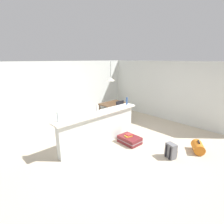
% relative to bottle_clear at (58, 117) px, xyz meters
% --- Properties ---
extents(ground_plane, '(13.00, 13.00, 0.05)m').
position_rel_bottle_clear_xyz_m(ground_plane, '(1.84, -0.42, -1.19)').
color(ground_plane, beige).
extents(wall_back, '(6.60, 0.10, 2.50)m').
position_rel_bottle_clear_xyz_m(wall_back, '(1.84, 2.63, 0.08)').
color(wall_back, silver).
rests_on(wall_back, ground_plane).
extents(wall_right, '(0.10, 6.00, 2.50)m').
position_rel_bottle_clear_xyz_m(wall_right, '(4.89, -0.12, 0.08)').
color(wall_right, silver).
rests_on(wall_right, ground_plane).
extents(partition_half_wall, '(2.80, 0.20, 0.99)m').
position_rel_bottle_clear_xyz_m(partition_half_wall, '(1.28, -0.10, -0.68)').
color(partition_half_wall, silver).
rests_on(partition_half_wall, ground_plane).
extents(bar_countertop, '(2.96, 0.40, 0.05)m').
position_rel_bottle_clear_xyz_m(bar_countertop, '(1.28, -0.10, -0.16)').
color(bar_countertop, white).
rests_on(bar_countertop, partition_half_wall).
extents(bottle_clear, '(0.06, 0.06, 0.27)m').
position_rel_bottle_clear_xyz_m(bottle_clear, '(0.00, 0.00, 0.00)').
color(bottle_clear, silver).
rests_on(bottle_clear, bar_countertop).
extents(bottle_white, '(0.06, 0.06, 0.26)m').
position_rel_bottle_clear_xyz_m(bottle_white, '(1.23, -0.05, -0.00)').
color(bottle_white, silver).
rests_on(bottle_white, bar_countertop).
extents(bottle_blue, '(0.06, 0.06, 0.26)m').
position_rel_bottle_clear_xyz_m(bottle_blue, '(2.56, -0.07, -0.00)').
color(bottle_blue, '#284C89').
rests_on(bottle_blue, bar_countertop).
extents(dining_table, '(1.10, 0.80, 0.74)m').
position_rel_bottle_clear_xyz_m(dining_table, '(3.16, 1.23, -0.52)').
color(dining_table, '#4C331E').
rests_on(dining_table, ground_plane).
extents(dining_chair_near_partition, '(0.43, 0.43, 0.93)m').
position_rel_bottle_clear_xyz_m(dining_chair_near_partition, '(3.09, 0.67, -0.65)').
color(dining_chair_near_partition, black).
rests_on(dining_chair_near_partition, ground_plane).
extents(pendant_lamp, '(0.34, 0.34, 0.84)m').
position_rel_bottle_clear_xyz_m(pendant_lamp, '(3.09, 1.31, 0.61)').
color(pendant_lamp, black).
extents(suitcase_flat_maroon, '(0.52, 0.84, 0.22)m').
position_rel_bottle_clear_xyz_m(suitcase_flat_maroon, '(1.98, -0.74, -1.06)').
color(suitcase_flat_maroon, maroon).
rests_on(suitcase_flat_maroon, ground_plane).
extents(backpack_grey, '(0.30, 0.32, 0.42)m').
position_rel_bottle_clear_xyz_m(backpack_grey, '(2.13, -2.08, -0.97)').
color(backpack_grey, slate).
rests_on(backpack_grey, ground_plane).
extents(duffel_bag_orange, '(0.57, 0.51, 0.34)m').
position_rel_bottle_clear_xyz_m(duffel_bag_orange, '(2.97, -2.47, -1.02)').
color(duffel_bag_orange, orange).
rests_on(duffel_bag_orange, ground_plane).
extents(book_stack, '(0.29, 0.21, 0.06)m').
position_rel_bottle_clear_xyz_m(book_stack, '(1.98, -0.70, -0.92)').
color(book_stack, gold).
rests_on(book_stack, suitcase_flat_maroon).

